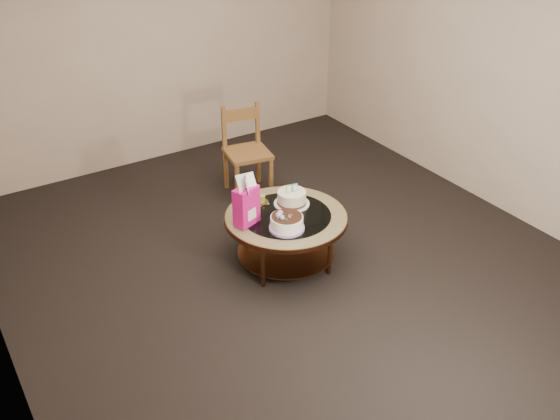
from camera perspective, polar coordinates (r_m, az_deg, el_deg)
ground at (r=5.36m, az=0.54°, el=-4.63°), size 5.00×5.00×0.00m
room_walls at (r=4.64m, az=0.63°, el=11.12°), size 4.52×5.02×2.61m
coffee_table at (r=5.15m, az=0.56°, el=-1.19°), size 1.02×1.02×0.46m
decorated_cake at (r=4.89m, az=0.60°, el=-1.22°), size 0.28×0.28×0.16m
cream_cake at (r=5.22m, az=1.08°, el=1.09°), size 0.30×0.30×0.19m
gift_bag at (r=4.89m, az=-3.11°, el=0.84°), size 0.23×0.20×0.42m
pillar_candle at (r=5.25m, az=-1.69°, el=0.88°), size 0.11×0.11×0.08m
dining_chair at (r=6.21m, az=-3.11°, el=5.44°), size 0.48×0.48×0.89m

